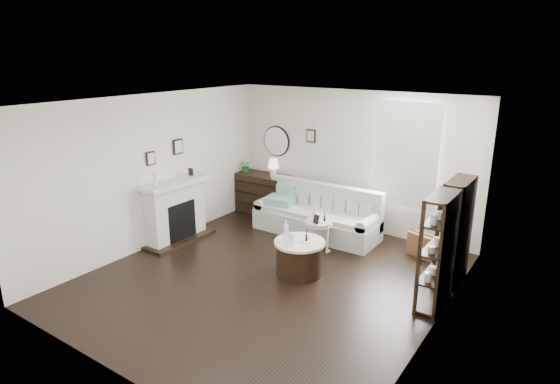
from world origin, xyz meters
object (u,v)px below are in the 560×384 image
Objects in this scene: sofa at (318,218)px; drum_table at (299,257)px; pedestal_table at (319,224)px; dresser at (259,193)px.

drum_table is (0.63, -1.66, -0.03)m from sofa.
pedestal_table is (0.46, -0.77, 0.22)m from sofa.
sofa reaches higher than dresser.
dresser is at bearing 138.45° from drum_table.
sofa is 3.04× the size of drum_table.
pedestal_table reaches higher than drum_table.
sofa is at bearing 120.82° from pedestal_table.
pedestal_table is (-0.17, 0.89, 0.25)m from drum_table.
drum_table is at bearing -69.17° from sofa.
sofa is 1.88× the size of dresser.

